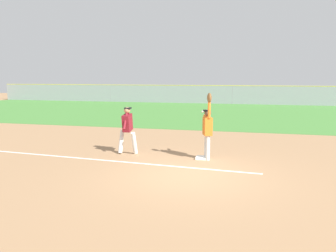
% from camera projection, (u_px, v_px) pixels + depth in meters
% --- Properties ---
extents(ground_plane, '(78.65, 78.65, 0.00)m').
position_uv_depth(ground_plane, '(188.00, 175.00, 9.63)').
color(ground_plane, '#A37A54').
extents(outfield_grass, '(53.20, 17.52, 0.01)m').
position_uv_depth(outfield_grass, '(227.00, 113.00, 25.67)').
color(outfield_grass, '#478438').
rests_on(outfield_grass, ground_plane).
extents(chalk_foul_line, '(11.97, 1.05, 0.01)m').
position_uv_depth(chalk_foul_line, '(83.00, 158.00, 11.55)').
color(chalk_foul_line, white).
rests_on(chalk_foul_line, ground_plane).
extents(first_base, '(0.39, 0.39, 0.08)m').
position_uv_depth(first_base, '(202.00, 158.00, 11.49)').
color(first_base, white).
rests_on(first_base, ground_plane).
extents(fielder, '(0.40, 0.88, 2.28)m').
position_uv_depth(fielder, '(208.00, 127.00, 11.23)').
color(fielder, silver).
rests_on(fielder, ground_plane).
extents(runner, '(0.72, 0.84, 1.72)m').
position_uv_depth(runner, '(127.00, 127.00, 12.10)').
color(runner, white).
rests_on(runner, ground_plane).
extents(baseball, '(0.07, 0.07, 0.07)m').
position_uv_depth(baseball, '(203.00, 112.00, 11.36)').
color(baseball, white).
extents(outfield_fence, '(53.28, 0.08, 1.89)m').
position_uv_depth(outfield_fence, '(232.00, 95.00, 33.96)').
color(outfield_fence, '#93999E').
rests_on(outfield_fence, ground_plane).
extents(parked_car_white, '(4.53, 2.38, 1.25)m').
position_uv_depth(parked_car_white, '(182.00, 95.00, 38.69)').
color(parked_car_white, white).
rests_on(parked_car_white, ground_plane).
extents(parked_car_red, '(4.50, 2.32, 1.25)m').
position_uv_depth(parked_car_red, '(223.00, 95.00, 38.11)').
color(parked_car_red, '#B21E1E').
rests_on(parked_car_red, ground_plane).
extents(parked_car_silver, '(4.48, 2.27, 1.25)m').
position_uv_depth(parked_car_silver, '(266.00, 96.00, 36.99)').
color(parked_car_silver, '#B7B7BC').
rests_on(parked_car_silver, ground_plane).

